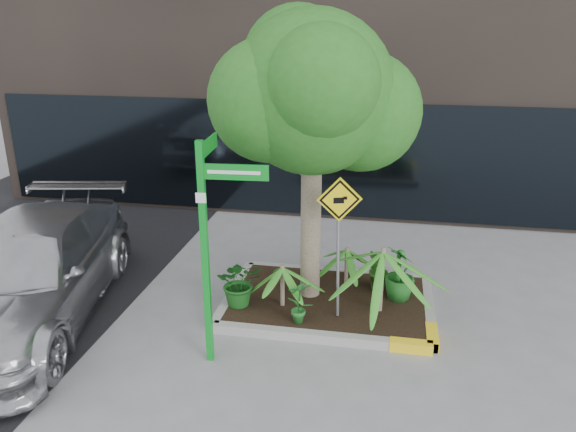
% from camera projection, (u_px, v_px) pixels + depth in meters
% --- Properties ---
extents(ground, '(80.00, 80.00, 0.00)m').
position_uv_depth(ground, '(314.00, 314.00, 8.93)').
color(ground, gray).
rests_on(ground, ground).
extents(planter, '(3.35, 2.36, 0.15)m').
position_uv_depth(planter, '(330.00, 301.00, 9.11)').
color(planter, '#9E9E99').
rests_on(planter, ground).
extents(tree, '(3.11, 2.76, 4.67)m').
position_uv_depth(tree, '(313.00, 93.00, 8.19)').
color(tree, tan).
rests_on(tree, ground).
extents(palm_front, '(1.19, 1.19, 1.32)m').
position_uv_depth(palm_front, '(383.00, 252.00, 8.40)').
color(palm_front, tan).
rests_on(palm_front, ground).
extents(palm_left, '(0.78, 0.78, 0.86)m').
position_uv_depth(palm_left, '(282.00, 268.00, 8.67)').
color(palm_left, tan).
rests_on(palm_left, ground).
extents(palm_back, '(0.73, 0.73, 0.81)m').
position_uv_depth(palm_back, '(347.00, 250.00, 9.43)').
color(palm_back, tan).
rests_on(palm_back, ground).
extents(parked_car, '(3.14, 5.60, 1.53)m').
position_uv_depth(parked_car, '(28.00, 273.00, 8.57)').
color(parked_car, '#B2B2B7').
rests_on(parked_car, ground).
extents(shrub_a, '(0.88, 0.88, 0.78)m').
position_uv_depth(shrub_a, '(240.00, 282.00, 8.77)').
color(shrub_a, '#175118').
rests_on(shrub_a, planter).
extents(shrub_b, '(0.69, 0.69, 0.89)m').
position_uv_depth(shrub_b, '(400.00, 273.00, 8.96)').
color(shrub_b, '#1F6921').
rests_on(shrub_b, planter).
extents(shrub_c, '(0.50, 0.50, 0.70)m').
position_uv_depth(shrub_c, '(299.00, 301.00, 8.28)').
color(shrub_c, '#1F6623').
rests_on(shrub_c, planter).
extents(shrub_d, '(0.45, 0.45, 0.73)m').
position_uv_depth(shrub_d, '(379.00, 270.00, 9.25)').
color(shrub_d, '#2B5E1B').
rests_on(shrub_d, planter).
extents(street_sign_post, '(0.91, 0.90, 3.07)m').
position_uv_depth(street_sign_post, '(210.00, 230.00, 7.16)').
color(street_sign_post, '#0D9925').
rests_on(street_sign_post, ground).
extents(cattle_sign, '(0.65, 0.30, 2.17)m').
position_uv_depth(cattle_sign, '(339.00, 223.00, 8.18)').
color(cattle_sign, slate).
rests_on(cattle_sign, ground).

